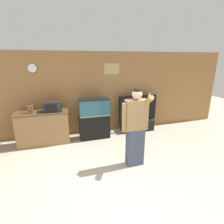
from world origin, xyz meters
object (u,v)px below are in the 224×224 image
at_px(knife_block, 30,109).
at_px(tv_on_stand, 137,120).
at_px(microwave, 53,106).
at_px(person_standing, 135,126).
at_px(counter_island, 44,128).
at_px(aquarium_on_stand, 94,118).

distance_m(knife_block, tv_on_stand, 3.34).
bearing_deg(microwave, tv_on_stand, 3.68).
relative_size(tv_on_stand, person_standing, 0.73).
relative_size(counter_island, knife_block, 4.51).
relative_size(counter_island, microwave, 2.98).
height_order(knife_block, tv_on_stand, knife_block).
height_order(counter_island, aquarium_on_stand, aquarium_on_stand).
xyz_separation_m(counter_island, aquarium_on_stand, (1.47, 0.00, 0.15)).
relative_size(aquarium_on_stand, tv_on_stand, 0.94).
height_order(tv_on_stand, person_standing, person_standing).
bearing_deg(microwave, person_standing, -43.38).
distance_m(knife_block, aquarium_on_stand, 1.80).
bearing_deg(person_standing, microwave, 136.62).
xyz_separation_m(counter_island, knife_block, (-0.28, -0.01, 0.59)).
xyz_separation_m(microwave, aquarium_on_stand, (1.17, 0.00, -0.46)).
distance_m(microwave, tv_on_stand, 2.79).
bearing_deg(person_standing, knife_block, 144.74).
bearing_deg(counter_island, person_standing, -38.90).
xyz_separation_m(counter_island, microwave, (0.30, 0.00, 0.61)).
relative_size(counter_island, aquarium_on_stand, 1.16).
relative_size(counter_island, person_standing, 0.80).
bearing_deg(tv_on_stand, person_standing, -115.45).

